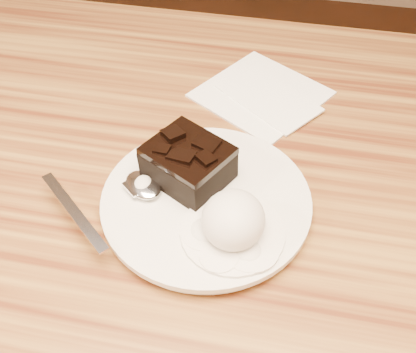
% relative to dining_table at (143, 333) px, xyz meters
% --- Properties ---
extents(dining_table, '(1.20, 0.80, 0.75)m').
position_rel_dining_table_xyz_m(dining_table, '(0.00, 0.00, 0.00)').
color(dining_table, '#532613').
rests_on(dining_table, floor).
extents(plate, '(0.22, 0.22, 0.02)m').
position_rel_dining_table_xyz_m(plate, '(0.11, -0.01, 0.38)').
color(plate, white).
rests_on(plate, dining_table).
extents(brownie, '(0.10, 0.10, 0.04)m').
position_rel_dining_table_xyz_m(brownie, '(0.09, 0.01, 0.41)').
color(brownie, black).
rests_on(brownie, plate).
extents(ice_cream_scoop, '(0.06, 0.07, 0.05)m').
position_rel_dining_table_xyz_m(ice_cream_scoop, '(0.15, -0.06, 0.42)').
color(ice_cream_scoop, white).
rests_on(ice_cream_scoop, plate).
extents(melt_puddle, '(0.10, 0.10, 0.00)m').
position_rel_dining_table_xyz_m(melt_puddle, '(0.15, -0.06, 0.39)').
color(melt_puddle, white).
rests_on(melt_puddle, plate).
extents(spoon, '(0.16, 0.15, 0.01)m').
position_rel_dining_table_xyz_m(spoon, '(0.05, -0.02, 0.40)').
color(spoon, silver).
rests_on(spoon, plate).
extents(napkin, '(0.20, 0.20, 0.01)m').
position_rel_dining_table_xyz_m(napkin, '(0.15, 0.20, 0.38)').
color(napkin, white).
rests_on(napkin, dining_table).
extents(crumb_a, '(0.01, 0.01, 0.00)m').
position_rel_dining_table_xyz_m(crumb_a, '(0.17, -0.04, 0.40)').
color(crumb_a, black).
rests_on(crumb_a, plate).
extents(crumb_b, '(0.01, 0.01, 0.00)m').
position_rel_dining_table_xyz_m(crumb_b, '(0.07, -0.01, 0.39)').
color(crumb_b, black).
rests_on(crumb_b, plate).
extents(crumb_c, '(0.01, 0.01, 0.00)m').
position_rel_dining_table_xyz_m(crumb_c, '(0.14, -0.04, 0.40)').
color(crumb_c, black).
rests_on(crumb_c, plate).
extents(crumb_d, '(0.01, 0.01, 0.00)m').
position_rel_dining_table_xyz_m(crumb_d, '(0.16, -0.02, 0.40)').
color(crumb_d, black).
rests_on(crumb_d, plate).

